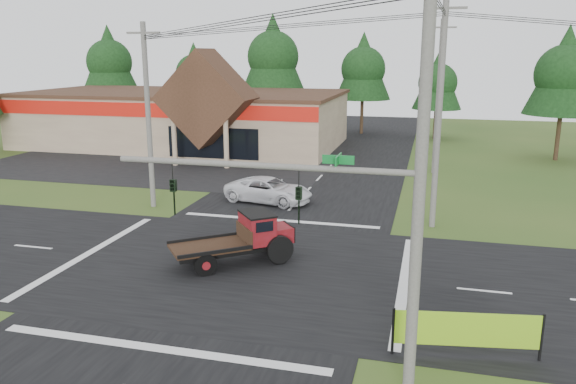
% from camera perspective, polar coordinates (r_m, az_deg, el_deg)
% --- Properties ---
extents(ground, '(120.00, 120.00, 0.00)m').
position_cam_1_polar(ground, '(24.06, -5.32, -7.62)').
color(ground, '#2E4D1B').
rests_on(ground, ground).
extents(road_ns, '(12.00, 120.00, 0.02)m').
position_cam_1_polar(road_ns, '(24.06, -5.33, -7.59)').
color(road_ns, black).
rests_on(road_ns, ground).
extents(road_ew, '(120.00, 12.00, 0.02)m').
position_cam_1_polar(road_ew, '(24.06, -5.33, -7.59)').
color(road_ew, black).
rests_on(road_ew, ground).
extents(parking_apron, '(28.00, 14.00, 0.02)m').
position_cam_1_polar(parking_apron, '(46.37, -13.78, 2.58)').
color(parking_apron, black).
rests_on(parking_apron, ground).
extents(cvs_building, '(30.40, 18.20, 9.19)m').
position_cam_1_polar(cvs_building, '(56.07, -10.42, 7.52)').
color(cvs_building, gray).
rests_on(cvs_building, ground).
extents(traffic_signal_mast, '(8.12, 0.24, 7.00)m').
position_cam_1_polar(traffic_signal_mast, '(14.34, 6.22, -3.96)').
color(traffic_signal_mast, '#595651').
rests_on(traffic_signal_mast, ground).
extents(utility_pole_nr, '(2.00, 0.30, 11.00)m').
position_cam_1_polar(utility_pole_nr, '(13.90, 13.23, 0.36)').
color(utility_pole_nr, '#595651').
rests_on(utility_pole_nr, ground).
extents(utility_pole_nw, '(2.00, 0.30, 10.50)m').
position_cam_1_polar(utility_pole_nw, '(33.18, -14.02, 7.59)').
color(utility_pole_nw, '#595651').
rests_on(utility_pole_nw, ground).
extents(utility_pole_ne, '(2.00, 0.30, 11.50)m').
position_cam_1_polar(utility_pole_ne, '(29.18, 15.09, 7.70)').
color(utility_pole_ne, '#595651').
rests_on(utility_pole_ne, ground).
extents(utility_pole_n, '(2.00, 0.30, 11.20)m').
position_cam_1_polar(utility_pole_n, '(43.14, 15.00, 9.37)').
color(utility_pole_n, '#595651').
rests_on(utility_pole_n, ground).
extents(tree_row_a, '(6.72, 6.72, 12.12)m').
position_cam_1_polar(tree_row_a, '(71.74, -17.71, 12.67)').
color(tree_row_a, '#332316').
rests_on(tree_row_a, ground).
extents(tree_row_b, '(5.60, 5.60, 10.10)m').
position_cam_1_polar(tree_row_b, '(68.88, -9.49, 11.98)').
color(tree_row_b, '#332316').
rests_on(tree_row_b, ground).
extents(tree_row_c, '(7.28, 7.28, 13.13)m').
position_cam_1_polar(tree_row_c, '(64.50, -1.53, 13.84)').
color(tree_row_c, '#332316').
rests_on(tree_row_c, ground).
extents(tree_row_d, '(6.16, 6.16, 11.11)m').
position_cam_1_polar(tree_row_d, '(63.51, 7.65, 12.51)').
color(tree_row_d, '#332316').
rests_on(tree_row_d, ground).
extents(tree_row_e, '(5.04, 5.04, 9.09)m').
position_cam_1_polar(tree_row_e, '(61.09, 14.98, 10.85)').
color(tree_row_e, '#332316').
rests_on(tree_row_e, ground).
extents(tree_side_ne, '(6.16, 6.16, 11.11)m').
position_cam_1_polar(tree_side_ne, '(52.08, 26.35, 10.94)').
color(tree_side_ne, '#332316').
rests_on(tree_side_ne, ground).
extents(antique_flatbed_truck, '(5.37, 4.84, 2.20)m').
position_cam_1_polar(antique_flatbed_truck, '(24.11, -5.49, -4.79)').
color(antique_flatbed_truck, '#630E0E').
rests_on(antique_flatbed_truck, ground).
extents(roadside_banner, '(4.35, 0.82, 1.50)m').
position_cam_1_polar(roadside_banner, '(17.85, 17.67, -13.63)').
color(roadside_banner, '#7AB217').
rests_on(roadside_banner, ground).
extents(white_pickup, '(5.70, 3.43, 1.48)m').
position_cam_1_polar(white_pickup, '(34.04, -1.96, 0.20)').
color(white_pickup, white).
rests_on(white_pickup, ground).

